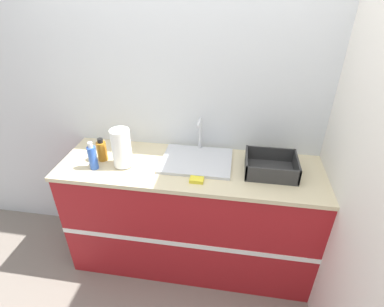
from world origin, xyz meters
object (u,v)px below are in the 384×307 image
at_px(sink, 197,159).
at_px(dish_rack, 271,167).
at_px(paper_towel_roll, 122,148).
at_px(bottle_amber, 102,151).
at_px(bottle_blue, 93,157).

height_order(sink, dish_rack, sink).
bearing_deg(paper_towel_roll, dish_rack, 4.70).
bearing_deg(bottle_amber, paper_towel_roll, -16.56).
xyz_separation_m(sink, bottle_blue, (-0.68, -0.20, 0.07)).
relative_size(paper_towel_roll, bottle_amber, 1.62).
bearing_deg(sink, bottle_amber, -172.95).
relative_size(dish_rack, bottle_blue, 1.69).
bearing_deg(sink, bottle_blue, -163.96).
xyz_separation_m(sink, paper_towel_roll, (-0.50, -0.13, 0.12)).
height_order(paper_towel_roll, dish_rack, paper_towel_roll).
bearing_deg(bottle_amber, dish_rack, 1.51).
bearing_deg(paper_towel_roll, bottle_amber, 163.44).
relative_size(sink, bottle_amber, 2.88).
height_order(sink, paper_towel_roll, paper_towel_roll).
height_order(dish_rack, bottle_blue, bottle_blue).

